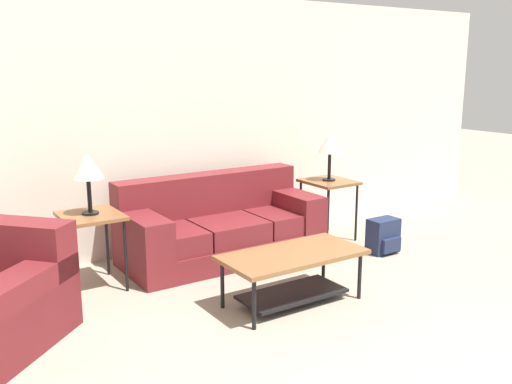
{
  "coord_description": "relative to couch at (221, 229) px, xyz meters",
  "views": [
    {
      "loc": [
        -2.75,
        -0.96,
        1.89
      ],
      "look_at": [
        -0.08,
        3.12,
        0.8
      ],
      "focal_mm": 40.0,
      "sensor_mm": 36.0,
      "label": 1
    }
  ],
  "objects": [
    {
      "name": "table_lamp_right",
      "position": [
        1.31,
        -0.09,
        0.76
      ],
      "size": [
        0.26,
        0.26,
        0.53
      ],
      "color": "black",
      "rests_on": "side_table_right"
    },
    {
      "name": "backpack",
      "position": [
        1.47,
        -0.79,
        -0.13
      ],
      "size": [
        0.31,
        0.27,
        0.36
      ],
      "color": "#1E2847",
      "rests_on": "ground_plane"
    },
    {
      "name": "couch",
      "position": [
        0.0,
        0.0,
        0.0
      ],
      "size": [
        1.98,
        0.85,
        0.82
      ],
      "color": "maroon",
      "rests_on": "ground_plane"
    },
    {
      "name": "side_table_right",
      "position": [
        1.31,
        -0.09,
        0.29
      ],
      "size": [
        0.49,
        0.55,
        0.66
      ],
      "color": "brown",
      "rests_on": "ground_plane"
    },
    {
      "name": "wall_back",
      "position": [
        0.05,
        0.59,
        1.0
      ],
      "size": [
        8.64,
        0.06,
        2.6
      ],
      "color": "silver",
      "rests_on": "ground_plane"
    },
    {
      "name": "table_lamp_left",
      "position": [
        -1.31,
        -0.09,
        0.76
      ],
      "size": [
        0.26,
        0.26,
        0.53
      ],
      "color": "black",
      "rests_on": "side_table_left"
    },
    {
      "name": "side_table_left",
      "position": [
        -1.31,
        -0.09,
        0.29
      ],
      "size": [
        0.49,
        0.55,
        0.66
      ],
      "color": "brown",
      "rests_on": "ground_plane"
    },
    {
      "name": "coffee_table",
      "position": [
        -0.08,
        -1.3,
        0.02
      ],
      "size": [
        1.16,
        0.58,
        0.43
      ],
      "color": "brown",
      "rests_on": "ground_plane"
    }
  ]
}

